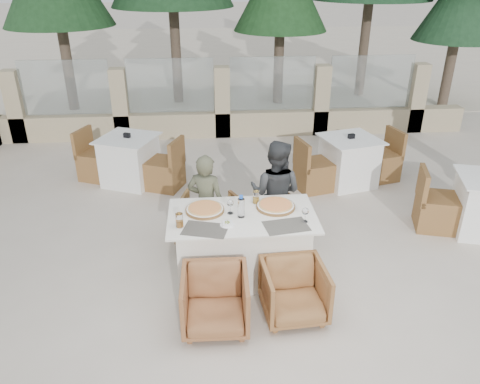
{
  "coord_description": "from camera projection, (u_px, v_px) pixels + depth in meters",
  "views": [
    {
      "loc": [
        -0.38,
        -4.36,
        3.23
      ],
      "look_at": [
        0.0,
        0.34,
        0.9
      ],
      "focal_mm": 35.0,
      "sensor_mm": 36.0,
      "label": 1
    }
  ],
  "objects": [
    {
      "name": "wine_glass_centre",
      "position": [
        230.0,
        206.0,
        5.04
      ],
      "size": [
        0.09,
        0.09,
        0.18
      ],
      "primitive_type": null,
      "rotation": [
        0.0,
        0.0,
        0.21
      ],
      "color": "white",
      "rests_on": "dining_table"
    },
    {
      "name": "bg_table_b",
      "position": [
        349.0,
        161.0,
        7.4
      ],
      "size": [
        1.79,
        1.2,
        0.77
      ],
      "primitive_type": null,
      "rotation": [
        0.0,
        0.0,
        0.25
      ],
      "color": "white",
      "rests_on": "ground"
    },
    {
      "name": "dining_table",
      "position": [
        242.0,
        245.0,
        5.21
      ],
      "size": [
        1.6,
        0.9,
        0.77
      ],
      "primitive_type": null,
      "color": "white",
      "rests_on": "ground"
    },
    {
      "name": "armchair_far_left",
      "position": [
        204.0,
        219.0,
        5.93
      ],
      "size": [
        0.76,
        0.77,
        0.58
      ],
      "primitive_type": "imported",
      "rotation": [
        0.0,
        0.0,
        2.88
      ],
      "color": "olive",
      "rests_on": "ground"
    },
    {
      "name": "armchair_near_left",
      "position": [
        215.0,
        300.0,
        4.5
      ],
      "size": [
        0.65,
        0.67,
        0.6
      ],
      "primitive_type": "imported",
      "rotation": [
        0.0,
        0.0,
        -0.03
      ],
      "color": "#965E36",
      "rests_on": "ground"
    },
    {
      "name": "sand_patch",
      "position": [
        212.0,
        55.0,
        17.85
      ],
      "size": [
        30.0,
        16.0,
        0.01
      ],
      "primitive_type": "cube",
      "color": "beige",
      "rests_on": "ground"
    },
    {
      "name": "olive_dish",
      "position": [
        227.0,
        223.0,
        4.84
      ],
      "size": [
        0.13,
        0.13,
        0.04
      ],
      "primitive_type": null,
      "rotation": [
        0.0,
        0.0,
        -0.23
      ],
      "color": "white",
      "rests_on": "dining_table"
    },
    {
      "name": "wine_glass_corner",
      "position": [
        305.0,
        214.0,
        4.87
      ],
      "size": [
        0.08,
        0.08,
        0.18
      ],
      "primitive_type": null,
      "rotation": [
        0.0,
        0.0,
        0.03
      ],
      "color": "white",
      "rests_on": "dining_table"
    },
    {
      "name": "ground",
      "position": [
        242.0,
        275.0,
        5.35
      ],
      "size": [
        80.0,
        80.0,
        0.0
      ],
      "primitive_type": "plane",
      "color": "beige",
      "rests_on": "ground"
    },
    {
      "name": "placemat_near_left",
      "position": [
        205.0,
        229.0,
        4.77
      ],
      "size": [
        0.51,
        0.41,
        0.0
      ],
      "primitive_type": "cube",
      "rotation": [
        0.0,
        0.0,
        -0.27
      ],
      "color": "#504C45",
      "rests_on": "dining_table"
    },
    {
      "name": "pizza_left",
      "position": [
        205.0,
        209.0,
        5.11
      ],
      "size": [
        0.48,
        0.48,
        0.06
      ],
      "primitive_type": "cylinder",
      "rotation": [
        0.0,
        0.0,
        -0.14
      ],
      "color": "#C9491B",
      "rests_on": "dining_table"
    },
    {
      "name": "pine_far_right",
      "position": [
        461.0,
        9.0,
        10.55
      ],
      "size": [
        1.98,
        1.98,
        4.5
      ],
      "primitive_type": "cone",
      "color": "#1E4425",
      "rests_on": "ground"
    },
    {
      "name": "armchair_far_right",
      "position": [
        262.0,
        214.0,
        6.02
      ],
      "size": [
        0.87,
        0.88,
        0.61
      ],
      "primitive_type": "imported",
      "rotation": [
        0.0,
        0.0,
        3.57
      ],
      "color": "brown",
      "rests_on": "ground"
    },
    {
      "name": "beer_glass_left",
      "position": [
        179.0,
        220.0,
        4.79
      ],
      "size": [
        0.1,
        0.1,
        0.15
      ],
      "primitive_type": "cylinder",
      "rotation": [
        0.0,
        0.0,
        0.39
      ],
      "color": "#C06F1B",
      "rests_on": "dining_table"
    },
    {
      "name": "bg_table_a",
      "position": [
        130.0,
        160.0,
        7.43
      ],
      "size": [
        1.83,
        1.38,
        0.77
      ],
      "primitive_type": null,
      "rotation": [
        0.0,
        0.0,
        -0.39
      ],
      "color": "white",
      "rests_on": "ground"
    },
    {
      "name": "pizza_right",
      "position": [
        276.0,
        205.0,
        5.18
      ],
      "size": [
        0.48,
        0.48,
        0.06
      ],
      "primitive_type": "cylinder",
      "rotation": [
        0.0,
        0.0,
        0.14
      ],
      "color": "#F65621",
      "rests_on": "dining_table"
    },
    {
      "name": "armchair_near_right",
      "position": [
        294.0,
        291.0,
        4.64
      ],
      "size": [
        0.66,
        0.67,
        0.57
      ],
      "primitive_type": "imported",
      "rotation": [
        0.0,
        0.0,
        0.07
      ],
      "color": "#976336",
      "rests_on": "ground"
    },
    {
      "name": "perimeter_wall_far",
      "position": [
        222.0,
        97.0,
        9.28
      ],
      "size": [
        10.0,
        0.34,
        1.6
      ],
      "primitive_type": null,
      "color": "tan",
      "rests_on": "ground"
    },
    {
      "name": "placemat_near_right",
      "position": [
        286.0,
        226.0,
        4.83
      ],
      "size": [
        0.49,
        0.37,
        0.0
      ],
      "primitive_type": "cube",
      "rotation": [
        0.0,
        0.0,
        0.16
      ],
      "color": "#57544B",
      "rests_on": "dining_table"
    },
    {
      "name": "diner_right",
      "position": [
        275.0,
        193.0,
        5.72
      ],
      "size": [
        0.82,
        0.74,
        1.36
      ],
      "primitive_type": "imported",
      "rotation": [
        0.0,
        0.0,
        2.71
      ],
      "color": "#343739",
      "rests_on": "ground"
    },
    {
      "name": "diner_left",
      "position": [
        206.0,
        204.0,
        5.59
      ],
      "size": [
        0.53,
        0.43,
        1.25
      ],
      "primitive_type": "imported",
      "rotation": [
        0.0,
        0.0,
        2.81
      ],
      "color": "#4D4F39",
      "rests_on": "ground"
    },
    {
      "name": "water_bottle",
      "position": [
        241.0,
        206.0,
        4.95
      ],
      "size": [
        0.09,
        0.09,
        0.25
      ],
      "primitive_type": "cylinder",
      "rotation": [
        0.0,
        0.0,
        -0.16
      ],
      "color": "#9DBACF",
      "rests_on": "dining_table"
    },
    {
      "name": "beer_glass_right",
      "position": [
        256.0,
        197.0,
        5.27
      ],
      "size": [
        0.09,
        0.09,
        0.15
      ],
      "primitive_type": "cylinder",
      "rotation": [
        0.0,
        0.0,
        0.36
      ],
      "color": "gold",
      "rests_on": "dining_table"
    }
  ]
}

